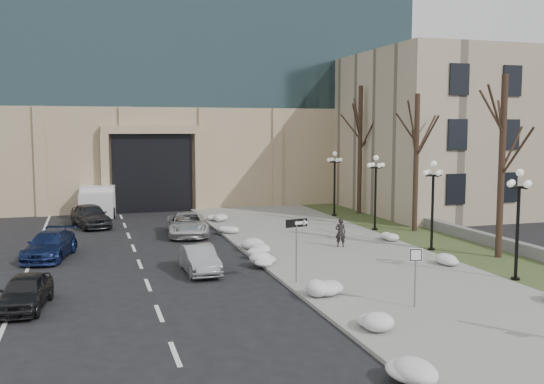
{
  "coord_description": "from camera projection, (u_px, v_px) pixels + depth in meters",
  "views": [
    {
      "loc": [
        -8.73,
        -14.78,
        6.44
      ],
      "look_at": [
        -0.64,
        11.69,
        3.5
      ],
      "focal_mm": 40.0,
      "sensor_mm": 36.0,
      "label": 1
    }
  ],
  "objects": [
    {
      "name": "snow_clump_a",
      "position": [
        415.0,
        368.0,
        15.51
      ],
      "size": [
        1.1,
        1.6,
        0.36
      ],
      "primitive_type": "ellipsoid",
      "color": "silver",
      "rests_on": "sidewalk"
    },
    {
      "name": "tree_near",
      "position": [
        503.0,
        141.0,
        29.22
      ],
      "size": [
        3.2,
        3.2,
        9.0
      ],
      "color": "black",
      "rests_on": "ground"
    },
    {
      "name": "grass_strip",
      "position": [
        444.0,
        244.0,
        33.49
      ],
      "size": [
        4.0,
        40.0,
        0.1
      ],
      "primitive_type": "cube",
      "color": "#364422",
      "rests_on": "ground"
    },
    {
      "name": "snow_clump_b",
      "position": [
        369.0,
        324.0,
        19.01
      ],
      "size": [
        1.1,
        1.6,
        0.36
      ],
      "primitive_type": "ellipsoid",
      "color": "silver",
      "rests_on": "sidewalk"
    },
    {
      "name": "sidewalk",
      "position": [
        335.0,
        251.0,
        31.6
      ],
      "size": [
        9.0,
        40.0,
        0.12
      ],
      "primitive_type": "cube",
      "color": "gray",
      "rests_on": "ground"
    },
    {
      "name": "car_b",
      "position": [
        199.0,
        259.0,
        26.94
      ],
      "size": [
        1.44,
        3.79,
        1.23
      ],
      "primitive_type": "imported",
      "rotation": [
        0.0,
        0.0,
        0.04
      ],
      "color": "#929599",
      "rests_on": "ground"
    },
    {
      "name": "snow_clump_j",
      "position": [
        388.0,
        238.0,
        33.97
      ],
      "size": [
        1.1,
        1.6,
        0.36
      ],
      "primitive_type": "ellipsoid",
      "color": "silver",
      "rests_on": "sidewalk"
    },
    {
      "name": "classical_building",
      "position": [
        478.0,
        133.0,
        49.64
      ],
      "size": [
        22.0,
        18.12,
        12.0
      ],
      "color": "#BAA88B",
      "rests_on": "ground"
    },
    {
      "name": "lamppost_c",
      "position": [
        376.0,
        182.0,
        37.43
      ],
      "size": [
        1.18,
        1.18,
        4.76
      ],
      "color": "black",
      "rests_on": "ground"
    },
    {
      "name": "snow_clump_f",
      "position": [
        226.0,
        229.0,
        36.74
      ],
      "size": [
        1.1,
        1.6,
        0.36
      ],
      "primitive_type": "ellipsoid",
      "color": "silver",
      "rests_on": "sidewalk"
    },
    {
      "name": "box_truck",
      "position": [
        99.0,
        200.0,
        45.34
      ],
      "size": [
        2.94,
        7.09,
        2.2
      ],
      "rotation": [
        0.0,
        0.0,
        -0.08
      ],
      "color": "silver",
      "rests_on": "ground"
    },
    {
      "name": "car_c",
      "position": [
        50.0,
        245.0,
        29.87
      ],
      "size": [
        2.87,
        4.89,
        1.33
      ],
      "primitive_type": "imported",
      "rotation": [
        0.0,
        0.0,
        -0.23
      ],
      "color": "navy",
      "rests_on": "ground"
    },
    {
      "name": "car_e",
      "position": [
        91.0,
        215.0,
        39.31
      ],
      "size": [
        2.91,
        4.83,
        1.54
      ],
      "primitive_type": "imported",
      "rotation": [
        0.0,
        0.0,
        0.26
      ],
      "color": "#2B2C30",
      "rests_on": "ground"
    },
    {
      "name": "stone_wall",
      "position": [
        454.0,
        231.0,
        35.94
      ],
      "size": [
        0.5,
        30.0,
        0.7
      ],
      "primitive_type": "cube",
      "color": "gray",
      "rests_on": "ground"
    },
    {
      "name": "snow_clump_k",
      "position": [
        256.0,
        251.0,
        30.26
      ],
      "size": [
        1.1,
        1.6,
        0.36
      ],
      "primitive_type": "ellipsoid",
      "color": "silver",
      "rests_on": "sidewalk"
    },
    {
      "name": "tree_mid",
      "position": [
        417.0,
        143.0,
        36.86
      ],
      "size": [
        3.2,
        3.2,
        8.5
      ],
      "color": "black",
      "rests_on": "ground"
    },
    {
      "name": "lamppost_a",
      "position": [
        518.0,
        209.0,
        25.06
      ],
      "size": [
        1.18,
        1.18,
        4.76
      ],
      "color": "black",
      "rests_on": "ground"
    },
    {
      "name": "lamppost_d",
      "position": [
        335.0,
        175.0,
        43.61
      ],
      "size": [
        1.18,
        1.18,
        4.76
      ],
      "color": "black",
      "rests_on": "ground"
    },
    {
      "name": "keep_sign",
      "position": [
        416.0,
        265.0,
        21.24
      ],
      "size": [
        0.47,
        0.18,
        2.25
      ],
      "rotation": [
        0.0,
        0.0,
        -0.31
      ],
      "color": "slate",
      "rests_on": "ground"
    },
    {
      "name": "snow_clump_i",
      "position": [
        453.0,
        260.0,
        28.15
      ],
      "size": [
        1.1,
        1.6,
        0.36
      ],
      "primitive_type": "ellipsoid",
      "color": "silver",
      "rests_on": "sidewalk"
    },
    {
      "name": "ground",
      "position": [
        413.0,
        354.0,
        17.27
      ],
      "size": [
        160.0,
        160.0,
        0.0
      ],
      "primitive_type": "plane",
      "color": "black",
      "rests_on": "ground"
    },
    {
      "name": "pedestrian",
      "position": [
        340.0,
        233.0,
        32.2
      ],
      "size": [
        0.66,
        0.55,
        1.54
      ],
      "primitive_type": "imported",
      "rotation": [
        0.0,
        0.0,
        2.76
      ],
      "color": "black",
      "rests_on": "sidewalk"
    },
    {
      "name": "snow_clump_g",
      "position": [
        217.0,
        218.0,
        41.19
      ],
      "size": [
        1.1,
        1.6,
        0.36
      ],
      "primitive_type": "ellipsoid",
      "color": "silver",
      "rests_on": "sidewalk"
    },
    {
      "name": "lamppost_b",
      "position": [
        433.0,
        193.0,
        31.25
      ],
      "size": [
        1.18,
        1.18,
        4.76
      ],
      "color": "black",
      "rests_on": "ground"
    },
    {
      "name": "car_d",
      "position": [
        187.0,
        224.0,
        36.24
      ],
      "size": [
        2.72,
        5.14,
        1.38
      ],
      "primitive_type": "imported",
      "rotation": [
        0.0,
        0.0,
        -0.09
      ],
      "color": "silver",
      "rests_on": "ground"
    },
    {
      "name": "car_a",
      "position": [
        25.0,
        292.0,
        21.55
      ],
      "size": [
        2.0,
        3.86,
        1.26
      ],
      "primitive_type": "imported",
      "rotation": [
        0.0,
        0.0,
        -0.15
      ],
      "color": "black",
      "rests_on": "ground"
    },
    {
      "name": "snow_clump_d",
      "position": [
        270.0,
        262.0,
        27.84
      ],
      "size": [
        1.1,
        1.6,
        0.36
      ],
      "primitive_type": "ellipsoid",
      "color": "silver",
      "rests_on": "sidewalk"
    },
    {
      "name": "tree_far",
      "position": [
        360.0,
        132.0,
        44.4
      ],
      "size": [
        3.2,
        3.2,
        9.5
      ],
      "color": "black",
      "rests_on": "ground"
    },
    {
      "name": "curb",
      "position": [
        252.0,
        256.0,
        30.29
      ],
      "size": [
        0.3,
        40.0,
        0.14
      ],
      "primitive_type": "cube",
      "color": "gray",
      "rests_on": "ground"
    },
    {
      "name": "one_way_sign",
      "position": [
        300.0,
        230.0,
        24.65
      ],
      "size": [
        1.04,
        0.31,
        2.76
      ],
      "rotation": [
        0.0,
        0.0,
        0.18
      ],
      "color": "slate",
      "rests_on": "ground"
    },
    {
      "name": "snow_clump_c",
      "position": [
        320.0,
        288.0,
        23.26
      ],
      "size": [
        1.1,
        1.6,
        0.36
      ],
      "primitive_type": "ellipsoid",
      "color": "silver",
      "rests_on": "sidewalk"
    },
    {
      "name": "snow_clump_e",
      "position": [
        255.0,
        244.0,
        32.2
      ],
      "size": [
        1.1,
        1.6,
        0.36
      ],
      "primitive_type": "ellipsoid",
      "color": "silver",
      "rests_on": "sidewalk"
    }
  ]
}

